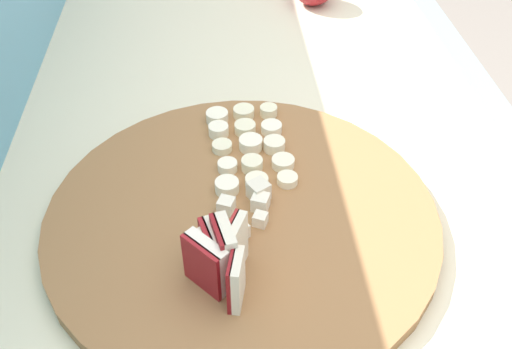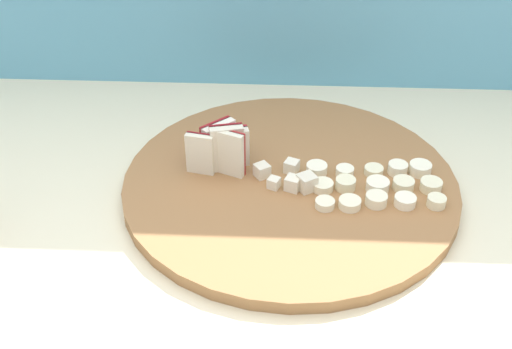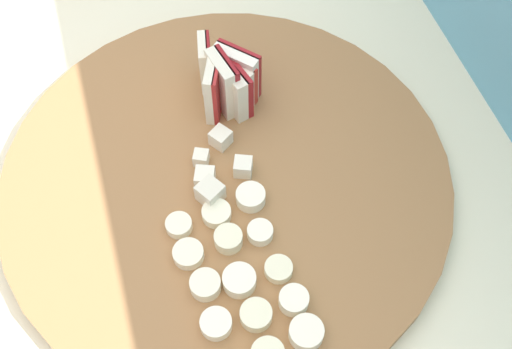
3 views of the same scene
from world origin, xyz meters
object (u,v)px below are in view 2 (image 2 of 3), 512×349
object	(u,v)px
cutting_board	(290,184)
apple_dice_pile	(289,178)
apple_wedge_fan	(223,147)
banana_slice_rows	(377,185)

from	to	relation	value
cutting_board	apple_dice_pile	distance (m)	0.02
apple_wedge_fan	apple_dice_pile	bearing A→B (deg)	-22.43
cutting_board	banana_slice_rows	size ratio (longest dim) A/B	2.53
cutting_board	apple_dice_pile	size ratio (longest dim) A/B	5.14
apple_dice_pile	banana_slice_rows	world-z (taller)	apple_dice_pile
apple_dice_pile	cutting_board	bearing A→B (deg)	81.19
banana_slice_rows	cutting_board	bearing A→B (deg)	172.23
apple_wedge_fan	apple_dice_pile	world-z (taller)	apple_wedge_fan
cutting_board	apple_wedge_fan	world-z (taller)	apple_wedge_fan
apple_wedge_fan	apple_dice_pile	distance (m)	0.10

